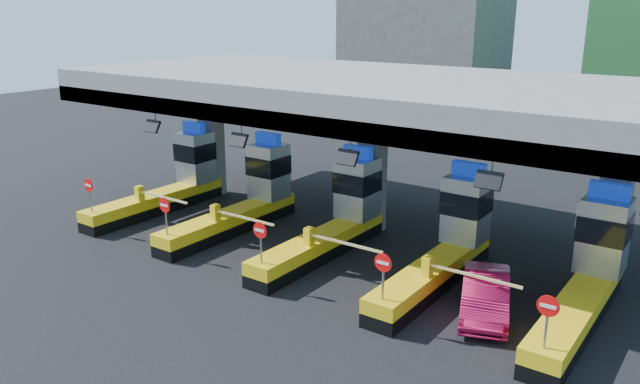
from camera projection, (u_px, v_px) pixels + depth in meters
The scene contains 9 objects.
ground at pixel (334, 250), 26.22m from camera, with size 120.00×120.00×0.00m, color black.
toll_canopy at pixel (372, 96), 26.71m from camera, with size 28.00×12.09×7.00m.
toll_lane_far_left at pixel (174, 180), 31.62m from camera, with size 4.43×8.00×4.16m.
toll_lane_left at pixel (248, 197), 28.83m from camera, with size 4.43×8.00×4.16m.
toll_lane_center at pixel (338, 217), 26.04m from camera, with size 4.43×8.00×4.16m.
toll_lane_right at pixel (449, 242), 23.25m from camera, with size 4.43×8.00×4.16m.
toll_lane_far_right at pixel (590, 274), 20.46m from camera, with size 4.43×8.00×4.16m.
bg_building_concrete at pixel (426, 16), 59.54m from camera, with size 14.00×10.00×18.00m, color #4C4C49.
red_car at pixel (485, 295), 20.55m from camera, with size 1.48×4.25×1.40m, color maroon.
Camera 1 is at (13.76, -20.21, 9.79)m, focal length 35.00 mm.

